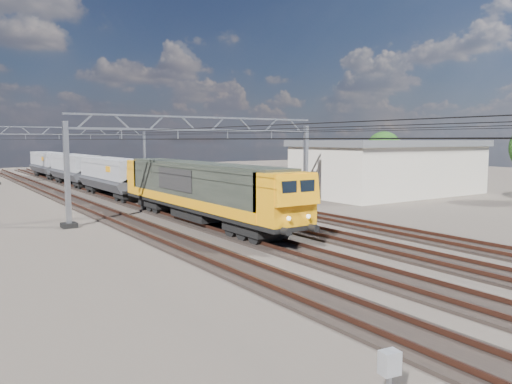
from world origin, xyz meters
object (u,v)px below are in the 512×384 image
hopper_wagon_lead (113,174)px  catenary_gantry_far (76,152)px  trackside_cabinet (390,365)px  industrial_shed (390,167)px  catenary_gantry_mid (204,161)px  locomotive (200,188)px  tree_far (387,151)px  hopper_wagon_third (49,163)px  hopper_wagon_mid (75,167)px

hopper_wagon_lead → catenary_gantry_far: bearing=84.7°
catenary_gantry_far → trackside_cabinet: 62.17m
industrial_shed → catenary_gantry_mid: bearing=-174.8°
locomotive → tree_far: size_ratio=3.26×
locomotive → hopper_wagon_lead: locomotive is taller
catenary_gantry_far → tree_far: 40.08m
catenary_gantry_mid → industrial_shed: size_ratio=1.07×
hopper_wagon_lead → hopper_wagon_third: size_ratio=1.00×
locomotive → industrial_shed: industrial_shed is taller
locomotive → tree_far: (32.32, 13.04, 1.79)m
catenary_gantry_mid → hopper_wagon_lead: (-2.00, 14.45, -1.67)m
hopper_wagon_mid → tree_far: size_ratio=2.01×
catenary_gantry_far → industrial_shed: size_ratio=1.07×
tree_far → industrial_shed: bearing=-136.9°
catenary_gantry_mid → trackside_cabinet: bearing=-109.9°
tree_far → locomotive: bearing=-158.0°
industrial_shed → tree_far: bearing=43.1°
hopper_wagon_lead → hopper_wagon_third: same height
hopper_wagon_lead → industrial_shed: (24.00, -12.45, 0.49)m
locomotive → hopper_wagon_mid: size_ratio=1.62×
catenary_gantry_far → hopper_wagon_lead: 21.71m
hopper_wagon_mid → trackside_cabinet: 54.55m
catenary_gantry_far → hopper_wagon_third: 7.33m
catenary_gantry_mid → locomotive: catenary_gantry_mid is taller
locomotive → hopper_wagon_third: 46.10m
catenary_gantry_mid → tree_far: catenary_gantry_mid is taller
catenary_gantry_mid → industrial_shed: (22.00, 2.00, -1.18)m
hopper_wagon_third → industrial_shed: 47.38m
hopper_wagon_lead → industrial_shed: industrial_shed is taller
catenary_gantry_mid → hopper_wagon_mid: size_ratio=1.53×
catenary_gantry_mid → hopper_wagon_lead: bearing=97.9°
locomotive → hopper_wagon_third: size_ratio=1.62×
hopper_wagon_lead → hopper_wagon_third: bearing=90.0°
hopper_wagon_mid → industrial_shed: bearing=-48.0°
hopper_wagon_lead → hopper_wagon_mid: 14.20m
catenary_gantry_far → tree_far: bearing=-40.8°
catenary_gantry_far → tree_far: (30.32, -26.21, 0.21)m
industrial_shed → tree_far: (8.32, 7.79, 1.39)m
hopper_wagon_third → tree_far: 46.27m
trackside_cabinet → industrial_shed: bearing=50.0°
hopper_wagon_third → catenary_gantry_far: bearing=-73.7°
catenary_gantry_far → locomotive: (-2.00, -39.25, -1.58)m
hopper_wagon_third → industrial_shed: bearing=-59.6°
trackside_cabinet → tree_far: 53.02m
locomotive → hopper_wagon_third: bearing=90.0°
catenary_gantry_mid → hopper_wagon_third: size_ratio=1.53×
trackside_cabinet → tree_far: tree_far is taller
hopper_wagon_third → tree_far: tree_far is taller
hopper_wagon_lead → hopper_wagon_third: (0.00, 28.40, 0.00)m
hopper_wagon_third → hopper_wagon_mid: bearing=-90.0°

